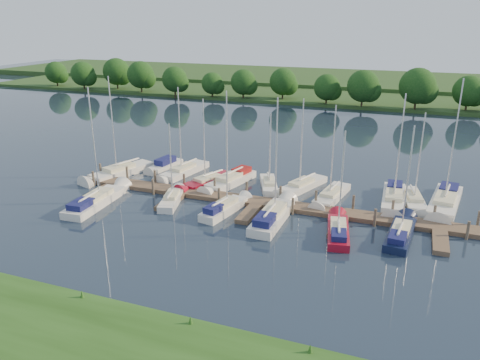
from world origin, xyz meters
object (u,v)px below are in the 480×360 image
(sailboat_s_2, at_px, (225,209))
(sailboat_n_5, at_px, (269,186))
(dock, at_px, (257,205))
(motorboat, at_px, (165,166))
(sailboat_n_0, at_px, (119,173))

(sailboat_s_2, bearing_deg, sailboat_n_5, 86.65)
(dock, distance_m, sailboat_s_2, 3.28)
(sailboat_n_5, relative_size, sailboat_s_2, 0.93)
(motorboat, distance_m, sailboat_n_5, 13.71)
(sailboat_n_5, bearing_deg, sailboat_s_2, 53.54)
(sailboat_n_0, xyz_separation_m, motorboat, (3.53, 4.09, 0.05))
(motorboat, xyz_separation_m, sailboat_s_2, (11.59, -9.57, 0.00))
(motorboat, relative_size, sailboat_n_5, 0.69)
(sailboat_n_0, relative_size, motorboat, 2.02)
(sailboat_n_0, height_order, sailboat_n_5, sailboat_n_0)
(sailboat_s_2, bearing_deg, motorboat, 151.81)
(motorboat, height_order, sailboat_s_2, sailboat_s_2)
(sailboat_n_0, xyz_separation_m, sailboat_s_2, (15.12, -5.48, 0.05))
(sailboat_n_0, relative_size, sailboat_n_5, 1.39)
(dock, bearing_deg, sailboat_n_5, 94.13)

